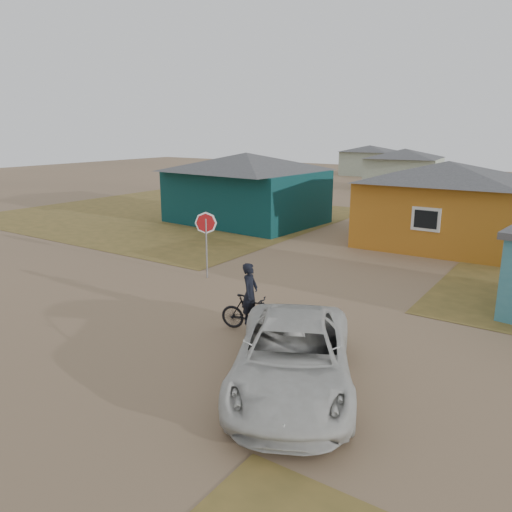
{
  "coord_description": "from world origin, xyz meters",
  "views": [
    {
      "loc": [
        8.17,
        -10.05,
        5.37
      ],
      "look_at": [
        -0.69,
        3.0,
        1.3
      ],
      "focal_mm": 35.0,
      "sensor_mm": 36.0,
      "label": 1
    }
  ],
  "objects": [
    {
      "name": "stop_sign",
      "position": [
        -3.22,
        3.52,
        1.8
      ],
      "size": [
        0.8,
        0.16,
        2.45
      ],
      "color": "gray",
      "rests_on": "ground"
    },
    {
      "name": "cyclist",
      "position": [
        0.92,
        0.34,
        0.69
      ],
      "size": [
        1.75,
        0.84,
        1.9
      ],
      "color": "black",
      "rests_on": "ground"
    },
    {
      "name": "house_yellow",
      "position": [
        2.5,
        14.0,
        2.0
      ],
      "size": [
        7.72,
        6.76,
        3.9
      ],
      "color": "#B66C1C",
      "rests_on": "ground"
    },
    {
      "name": "house_pale_west",
      "position": [
        -6.0,
        34.0,
        1.86
      ],
      "size": [
        7.04,
        6.15,
        3.6
      ],
      "color": "#9EAA92",
      "rests_on": "ground"
    },
    {
      "name": "grass_nw",
      "position": [
        -14.0,
        13.0,
        0.01
      ],
      "size": [
        20.0,
        18.0,
        0.0
      ],
      "primitive_type": "cube",
      "color": "brown",
      "rests_on": "ground"
    },
    {
      "name": "vehicle",
      "position": [
        3.44,
        -1.72,
        0.72
      ],
      "size": [
        4.5,
        5.74,
        1.45
      ],
      "primitive_type": "imported",
      "rotation": [
        0.0,
        0.0,
        0.47
      ],
      "color": "beige",
      "rests_on": "ground"
    },
    {
      "name": "house_teal",
      "position": [
        -8.5,
        13.5,
        2.05
      ],
      "size": [
        8.93,
        7.08,
        4.0
      ],
      "color": "#082E31",
      "rests_on": "ground"
    },
    {
      "name": "house_pale_north",
      "position": [
        -14.0,
        46.0,
        1.75
      ],
      "size": [
        6.28,
        5.81,
        3.4
      ],
      "color": "#9EAA92",
      "rests_on": "ground"
    },
    {
      "name": "ground",
      "position": [
        0.0,
        0.0,
        0.0
      ],
      "size": [
        120.0,
        120.0,
        0.0
      ],
      "primitive_type": "plane",
      "color": "#84674C"
    }
  ]
}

